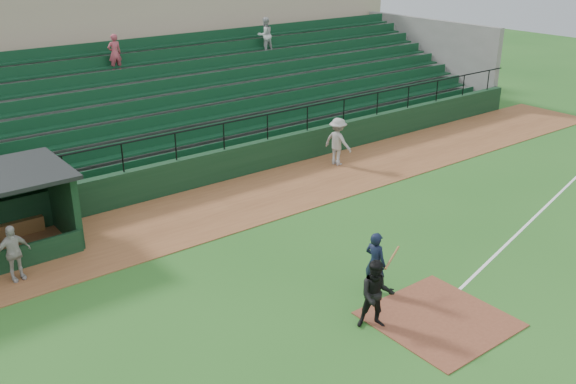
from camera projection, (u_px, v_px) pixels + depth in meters
ground at (408, 302)px, 16.07m from camera, size 90.00×90.00×0.00m
warning_track at (235, 203)px, 21.93m from camera, size 40.00×4.00×0.03m
home_plate_dirt at (439, 319)px, 15.33m from camera, size 3.00×3.00×0.03m
foul_line at (543, 209)px, 21.47m from camera, size 17.49×4.44×0.01m
stadium_structure at (126, 93)px, 27.27m from camera, size 38.00×13.08×6.40m
batter_at_plate at (375, 263)px, 16.23m from camera, size 1.04×0.70×1.70m
umpire at (376, 295)px, 14.75m from camera, size 1.07×1.03×1.74m
runner at (338, 142)px, 25.22m from camera, size 0.93×1.35×1.92m
dugout_player_a at (13, 253)px, 16.77m from camera, size 0.97×0.49×1.59m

